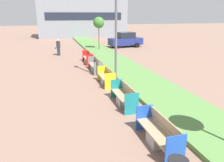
{
  "coord_description": "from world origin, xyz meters",
  "views": [
    {
      "loc": [
        -2.17,
        1.36,
        4.03
      ],
      "look_at": [
        0.9,
        12.12,
        0.6
      ],
      "focal_mm": 35.0,
      "sensor_mm": 36.0,
      "label": 1
    }
  ],
  "objects_px": {
    "sapling_tree_far": "(99,23)",
    "pedestrian_walking": "(58,47)",
    "bench_blue_frame": "(159,134)",
    "street_lamp_post": "(116,12)",
    "bench_teal_frame": "(124,97)",
    "bench_grey_frame": "(96,67)",
    "parked_car_distant": "(126,40)",
    "bench_yellow_frame": "(107,79)",
    "bench_red_frame": "(88,59)"
  },
  "relations": [
    {
      "from": "sapling_tree_far",
      "to": "pedestrian_walking",
      "type": "bearing_deg",
      "value": -155.58
    },
    {
      "from": "bench_blue_frame",
      "to": "street_lamp_post",
      "type": "distance_m",
      "value": 7.72
    },
    {
      "from": "bench_teal_frame",
      "to": "bench_grey_frame",
      "type": "xyz_separation_m",
      "value": [
        0.0,
        6.44,
        0.0
      ]
    },
    {
      "from": "sapling_tree_far",
      "to": "parked_car_distant",
      "type": "distance_m",
      "value": 4.74
    },
    {
      "from": "bench_teal_frame",
      "to": "bench_grey_frame",
      "type": "bearing_deg",
      "value": 89.99
    },
    {
      "from": "parked_car_distant",
      "to": "bench_grey_frame",
      "type": "bearing_deg",
      "value": -125.76
    },
    {
      "from": "bench_yellow_frame",
      "to": "street_lamp_post",
      "type": "bearing_deg",
      "value": 13.35
    },
    {
      "from": "bench_teal_frame",
      "to": "sapling_tree_far",
      "type": "height_order",
      "value": "sapling_tree_far"
    },
    {
      "from": "bench_grey_frame",
      "to": "street_lamp_post",
      "type": "relative_size",
      "value": 0.29
    },
    {
      "from": "sapling_tree_far",
      "to": "bench_red_frame",
      "type": "bearing_deg",
      "value": -110.4
    },
    {
      "from": "bench_blue_frame",
      "to": "bench_grey_frame",
      "type": "relative_size",
      "value": 0.97
    },
    {
      "from": "bench_grey_frame",
      "to": "bench_red_frame",
      "type": "distance_m",
      "value": 3.05
    },
    {
      "from": "bench_grey_frame",
      "to": "street_lamp_post",
      "type": "xyz_separation_m",
      "value": [
        0.61,
        -3.08,
        3.76
      ]
    },
    {
      "from": "street_lamp_post",
      "to": "bench_yellow_frame",
      "type": "bearing_deg",
      "value": -166.65
    },
    {
      "from": "parked_car_distant",
      "to": "bench_yellow_frame",
      "type": "bearing_deg",
      "value": -120.07
    },
    {
      "from": "bench_blue_frame",
      "to": "bench_teal_frame",
      "type": "distance_m",
      "value": 3.36
    },
    {
      "from": "bench_red_frame",
      "to": "sapling_tree_far",
      "type": "bearing_deg",
      "value": 69.6
    },
    {
      "from": "bench_blue_frame",
      "to": "bench_teal_frame",
      "type": "xyz_separation_m",
      "value": [
        0.0,
        3.36,
        0.0
      ]
    },
    {
      "from": "bench_yellow_frame",
      "to": "parked_car_distant",
      "type": "xyz_separation_m",
      "value": [
        6.27,
        14.48,
        0.55
      ]
    },
    {
      "from": "bench_blue_frame",
      "to": "bench_yellow_frame",
      "type": "height_order",
      "value": "same"
    },
    {
      "from": "bench_blue_frame",
      "to": "bench_red_frame",
      "type": "relative_size",
      "value": 1.0
    },
    {
      "from": "bench_teal_frame",
      "to": "parked_car_distant",
      "type": "xyz_separation_m",
      "value": [
        6.26,
        17.69,
        0.54
      ]
    },
    {
      "from": "bench_blue_frame",
      "to": "sapling_tree_far",
      "type": "relative_size",
      "value": 0.57
    },
    {
      "from": "parked_car_distant",
      "to": "street_lamp_post",
      "type": "bearing_deg",
      "value": -118.19
    },
    {
      "from": "sapling_tree_far",
      "to": "parked_car_distant",
      "type": "height_order",
      "value": "sapling_tree_far"
    },
    {
      "from": "street_lamp_post",
      "to": "pedestrian_walking",
      "type": "distance_m",
      "value": 11.38
    },
    {
      "from": "street_lamp_post",
      "to": "sapling_tree_far",
      "type": "distance_m",
      "value": 12.81
    },
    {
      "from": "bench_blue_frame",
      "to": "bench_grey_frame",
      "type": "bearing_deg",
      "value": 90.0
    },
    {
      "from": "bench_teal_frame",
      "to": "bench_yellow_frame",
      "type": "height_order",
      "value": "same"
    },
    {
      "from": "bench_grey_frame",
      "to": "bench_red_frame",
      "type": "xyz_separation_m",
      "value": [
        -0.0,
        3.05,
        -0.0
      ]
    },
    {
      "from": "street_lamp_post",
      "to": "parked_car_distant",
      "type": "xyz_separation_m",
      "value": [
        5.65,
        14.33,
        -3.22
      ]
    },
    {
      "from": "bench_blue_frame",
      "to": "bench_red_frame",
      "type": "bearing_deg",
      "value": 90.0
    },
    {
      "from": "street_lamp_post",
      "to": "parked_car_distant",
      "type": "distance_m",
      "value": 15.74
    },
    {
      "from": "pedestrian_walking",
      "to": "parked_car_distant",
      "type": "xyz_separation_m",
      "value": [
        8.54,
        3.83,
        0.08
      ]
    },
    {
      "from": "bench_blue_frame",
      "to": "sapling_tree_far",
      "type": "xyz_separation_m",
      "value": [
        2.42,
        19.35,
        2.74
      ]
    },
    {
      "from": "bench_red_frame",
      "to": "sapling_tree_far",
      "type": "distance_m",
      "value": 7.47
    },
    {
      "from": "bench_grey_frame",
      "to": "bench_red_frame",
      "type": "bearing_deg",
      "value": 90.02
    },
    {
      "from": "bench_teal_frame",
      "to": "bench_grey_frame",
      "type": "distance_m",
      "value": 6.44
    },
    {
      "from": "parked_car_distant",
      "to": "bench_red_frame",
      "type": "bearing_deg",
      "value": -134.01
    },
    {
      "from": "bench_blue_frame",
      "to": "bench_teal_frame",
      "type": "relative_size",
      "value": 1.0
    },
    {
      "from": "bench_red_frame",
      "to": "parked_car_distant",
      "type": "distance_m",
      "value": 10.34
    },
    {
      "from": "bench_red_frame",
      "to": "pedestrian_walking",
      "type": "height_order",
      "value": "pedestrian_walking"
    },
    {
      "from": "bench_red_frame",
      "to": "sapling_tree_far",
      "type": "height_order",
      "value": "sapling_tree_far"
    },
    {
      "from": "bench_red_frame",
      "to": "street_lamp_post",
      "type": "height_order",
      "value": "street_lamp_post"
    },
    {
      "from": "bench_grey_frame",
      "to": "sapling_tree_far",
      "type": "relative_size",
      "value": 0.59
    },
    {
      "from": "bench_grey_frame",
      "to": "parked_car_distant",
      "type": "bearing_deg",
      "value": 60.91
    },
    {
      "from": "bench_red_frame",
      "to": "pedestrian_walking",
      "type": "relative_size",
      "value": 1.28
    },
    {
      "from": "bench_yellow_frame",
      "to": "bench_red_frame",
      "type": "height_order",
      "value": "same"
    },
    {
      "from": "bench_teal_frame",
      "to": "street_lamp_post",
      "type": "height_order",
      "value": "street_lamp_post"
    },
    {
      "from": "bench_grey_frame",
      "to": "parked_car_distant",
      "type": "height_order",
      "value": "parked_car_distant"
    }
  ]
}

